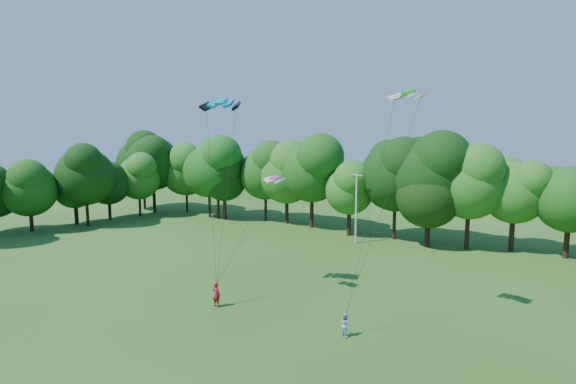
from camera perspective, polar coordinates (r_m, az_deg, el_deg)
The scene contains 10 objects.
ground at distance 26.63m, azimuth -14.52°, elevation -21.61°, with size 160.00×160.00×0.00m, color #254B14.
utility_pole at distance 53.31m, azimuth 8.65°, elevation -1.96°, with size 1.62×0.50×8.29m.
kite_flyer_left at distance 34.69m, azimuth -9.07°, elevation -12.73°, with size 0.69×0.45×1.89m, color maroon.
kite_flyer_right at distance 29.97m, azimuth 7.32°, elevation -16.36°, with size 0.75×0.59×1.55m, color #A3BCE3.
kite_teal at distance 35.34m, azimuth -8.47°, elevation 11.31°, with size 3.27×2.31×0.65m.
kite_green at distance 30.38m, azimuth 15.02°, elevation 12.16°, with size 2.48×1.52×0.39m.
kite_pink at distance 34.56m, azimuth -1.71°, elevation 1.84°, with size 1.72×0.96×0.26m.
tree_back_west at distance 68.60m, azimuth -8.95°, elevation 3.80°, with size 9.55×9.55×13.88m.
tree_back_center at distance 52.87m, azimuth 17.46°, elevation 1.05°, with size 8.05×8.05×11.71m.
tree_flank_west at distance 70.43m, azimuth -25.48°, elevation 0.99°, with size 6.48×6.48×9.42m.
Camera 1 is at (17.60, -15.36, 12.78)m, focal length 28.00 mm.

